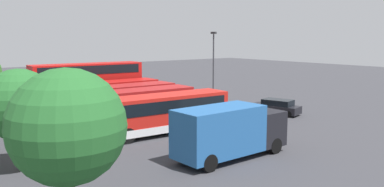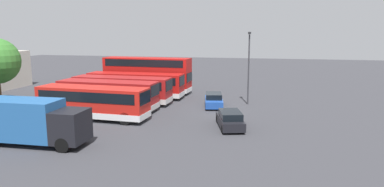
% 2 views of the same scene
% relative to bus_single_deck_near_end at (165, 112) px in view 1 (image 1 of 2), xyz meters
% --- Properties ---
extents(ground_plane, '(140.00, 140.00, 0.00)m').
position_rel_bus_single_deck_near_end_xyz_m(ground_plane, '(7.40, -9.64, -1.62)').
color(ground_plane, '#38383D').
extents(bus_single_deck_near_end, '(3.09, 10.39, 2.95)m').
position_rel_bus_single_deck_near_end_xyz_m(bus_single_deck_near_end, '(0.00, 0.00, 0.00)').
color(bus_single_deck_near_end, red).
rests_on(bus_single_deck_near_end, ground).
extents(bus_single_deck_second, '(2.99, 10.34, 2.95)m').
position_rel_bus_single_deck_near_end_xyz_m(bus_single_deck_second, '(3.85, 0.40, -0.00)').
color(bus_single_deck_second, '#A51919').
rests_on(bus_single_deck_second, ground).
extents(bus_single_deck_third, '(2.86, 10.99, 2.95)m').
position_rel_bus_single_deck_near_end_xyz_m(bus_single_deck_third, '(7.22, 0.30, 0.00)').
color(bus_single_deck_third, '#A51919').
rests_on(bus_single_deck_third, ground).
extents(bus_single_deck_fourth, '(2.67, 11.58, 2.95)m').
position_rel_bus_single_deck_near_end_xyz_m(bus_single_deck_fourth, '(10.77, 0.14, 0.00)').
color(bus_single_deck_fourth, '#B71411').
rests_on(bus_single_deck_fourth, ground).
extents(bus_double_decker_fifth, '(3.22, 11.51, 4.55)m').
position_rel_bus_single_deck_near_end_xyz_m(bus_double_decker_fifth, '(14.38, -0.05, 0.83)').
color(bus_double_decker_fifth, '#B71411').
rests_on(bus_double_decker_fifth, ground).
extents(box_truck_blue, '(2.67, 7.55, 3.20)m').
position_rel_bus_single_deck_near_end_xyz_m(box_truck_blue, '(-7.65, 0.54, 0.09)').
color(box_truck_blue, '#235999').
rests_on(box_truck_blue, ground).
extents(car_hatchback_silver, '(4.83, 2.95, 1.43)m').
position_rel_bus_single_deck_near_end_xyz_m(car_hatchback_silver, '(-0.23, -12.47, -0.92)').
color(car_hatchback_silver, black).
rests_on(car_hatchback_silver, ground).
extents(car_small_green, '(4.50, 2.57, 1.43)m').
position_rel_bus_single_deck_near_end_xyz_m(car_small_green, '(7.69, -9.84, -0.92)').
color(car_small_green, '#1E479E').
rests_on(car_small_green, ground).
extents(lamp_post_tall, '(0.70, 0.30, 7.83)m').
position_rel_bus_single_deck_near_end_xyz_m(lamp_post_tall, '(9.78, -13.27, 2.97)').
color(lamp_post_tall, '#38383D').
rests_on(lamp_post_tall, ground).
extents(tree_midleft, '(3.91, 3.91, 5.60)m').
position_rel_bus_single_deck_near_end_xyz_m(tree_midleft, '(-2.25, 10.99, 2.01)').
color(tree_midleft, '#4C3823').
rests_on(tree_midleft, ground).
extents(tree_rightmost, '(4.47, 4.47, 6.16)m').
position_rel_bus_single_deck_near_end_xyz_m(tree_rightmost, '(-10.28, 11.37, 2.29)').
color(tree_rightmost, '#4C3823').
rests_on(tree_rightmost, ground).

